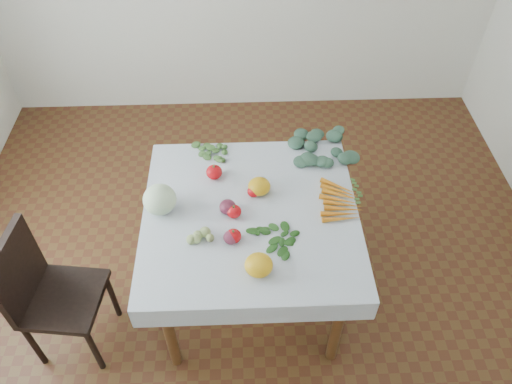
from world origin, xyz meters
TOP-DOWN VIEW (x-y plane):
  - ground at (0.00, 0.00)m, footprint 4.00×4.00m
  - table at (0.00, 0.00)m, footprint 1.00×1.00m
  - tablecloth at (0.00, 0.00)m, footprint 1.12×1.12m
  - chair at (-1.08, -0.26)m, footprint 0.44×0.44m
  - cabbage at (-0.47, 0.04)m, footprint 0.19×0.19m
  - tomato_a at (-0.19, 0.27)m, footprint 0.11×0.11m
  - tomato_b at (-0.09, -0.02)m, footprint 0.10×0.10m
  - tomato_c at (0.02, 0.12)m, footprint 0.09×0.09m
  - tomato_d at (-0.09, -0.18)m, footprint 0.10×0.10m
  - heirloom_back at (0.05, 0.15)m, footprint 0.12×0.12m
  - heirloom_front at (0.03, -0.37)m, footprint 0.15×0.15m
  - onion_a at (-0.12, 0.01)m, footprint 0.12×0.12m
  - onion_b at (-0.10, -0.19)m, footprint 0.09×0.09m
  - tomatillo_cluster at (-0.24, -0.16)m, footprint 0.16×0.11m
  - carrot_bunch at (0.48, 0.04)m, footprint 0.21×0.32m
  - kale_bunch at (0.40, 0.48)m, footprint 0.37×0.35m
  - basil_bunch at (0.11, -0.21)m, footprint 0.24×0.21m
  - dill_bunch at (-0.22, 0.46)m, footprint 0.21×0.16m

SIDE VIEW (x-z plane):
  - ground at x=0.00m, z-range 0.00..0.00m
  - chair at x=-1.08m, z-range 0.06..0.93m
  - table at x=0.00m, z-range 0.28..1.03m
  - tablecloth at x=0.00m, z-range 0.75..0.76m
  - basil_bunch at x=0.11m, z-range 0.76..0.77m
  - dill_bunch at x=-0.22m, z-range 0.76..0.78m
  - carrot_bunch at x=0.48m, z-range 0.76..0.79m
  - tomatillo_cluster at x=-0.24m, z-range 0.76..0.80m
  - kale_bunch at x=0.40m, z-range 0.76..0.81m
  - tomato_c at x=0.02m, z-range 0.76..0.82m
  - onion_b at x=-0.10m, z-range 0.76..0.82m
  - tomato_b at x=-0.09m, z-range 0.76..0.82m
  - tomato_d at x=-0.09m, z-range 0.76..0.83m
  - onion_a at x=-0.12m, z-range 0.76..0.83m
  - tomato_a at x=-0.19m, z-range 0.76..0.83m
  - heirloom_back at x=0.05m, z-range 0.76..0.84m
  - heirloom_front at x=0.03m, z-range 0.76..0.85m
  - cabbage at x=-0.47m, z-range 0.76..0.91m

